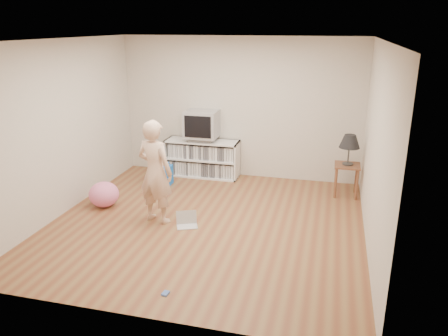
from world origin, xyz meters
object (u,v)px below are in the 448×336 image
table_lamp (350,142)px  plush_blue (161,175)px  media_unit (203,158)px  dvd_deck (202,139)px  plush_pink (104,194)px  laptop (187,222)px  crt_tv (202,124)px  side_table (347,172)px  person (155,172)px

table_lamp → plush_blue: bearing=-174.9°
media_unit → dvd_deck: 0.39m
media_unit → plush_pink: (-1.09, -1.83, -0.15)m
laptop → media_unit: bearing=77.0°
crt_tv → table_lamp: 2.69m
dvd_deck → crt_tv: size_ratio=0.75×
laptop → plush_blue: plush_blue is taller
crt_tv → side_table: crt_tv is taller
side_table → dvd_deck: bearing=172.1°
laptop → plush_blue: 1.82m
crt_tv → laptop: size_ratio=1.64×
media_unit → plush_blue: (-0.59, -0.68, -0.17)m
table_lamp → laptop: size_ratio=1.41×
side_table → plush_pink: bearing=-158.9°
dvd_deck → side_table: size_ratio=0.82×
media_unit → table_lamp: (2.66, -0.39, 0.59)m
side_table → crt_tv: bearing=172.2°
media_unit → person: 2.18m
crt_tv → plush_blue: 1.22m
media_unit → side_table: size_ratio=2.55×
dvd_deck → side_table: (2.66, -0.37, -0.32)m
dvd_deck → table_lamp: 2.70m
media_unit → laptop: bearing=-79.1°
dvd_deck → plush_pink: 2.19m
person → plush_pink: bearing=-2.3°
table_lamp → person: (-2.72, -1.75, -0.17)m
crt_tv → table_lamp: crt_tv is taller
crt_tv → plush_blue: crt_tv is taller
side_table → table_lamp: bearing=0.0°
laptop → plush_blue: (-1.01, 1.51, 0.13)m
dvd_deck → crt_tv: bearing=-90.0°
plush_blue → laptop: bearing=-58.0°
table_lamp → plush_pink: table_lamp is taller
side_table → plush_blue: (-3.25, -0.29, -0.23)m
dvd_deck → side_table: bearing=-7.9°
side_table → person: size_ratio=0.36×
side_table → plush_blue: 3.27m
dvd_deck → laptop: dvd_deck is taller
plush_blue → dvd_deck: bearing=46.5°
table_lamp → laptop: 3.01m
dvd_deck → person: 2.12m
media_unit → person: bearing=-91.5°
table_lamp → plush_blue: (-3.25, -0.29, -0.76)m
crt_tv → side_table: (2.66, -0.37, -0.60)m
dvd_deck → person: (-0.05, -2.12, 0.03)m
table_lamp → laptop: (-2.24, -1.80, -0.89)m
side_table → laptop: size_ratio=1.51×
table_lamp → plush_blue: 3.35m
dvd_deck → laptop: 2.31m
media_unit → table_lamp: table_lamp is taller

